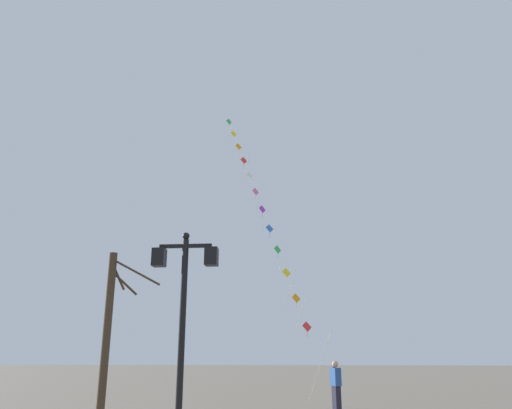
# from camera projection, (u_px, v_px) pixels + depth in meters

# --- Properties ---
(ground_plane) EXTENTS (160.00, 160.00, 0.00)m
(ground_plane) POSITION_uv_depth(u_px,v_px,m) (311.00, 402.00, 20.84)
(ground_plane) COLOR #756B5B
(twin_lantern_lamp_post) EXTENTS (1.46, 0.28, 4.54)m
(twin_lantern_lamp_post) POSITION_uv_depth(u_px,v_px,m) (184.00, 294.00, 10.70)
(twin_lantern_lamp_post) COLOR black
(twin_lantern_lamp_post) RESTS_ON ground_plane
(kite_train) EXTENTS (5.83, 10.36, 16.99)m
(kite_train) POSITION_uv_depth(u_px,v_px,m) (263.00, 212.00, 25.87)
(kite_train) COLOR brown
(kite_train) RESTS_ON ground_plane
(kite_flyer) EXTENTS (0.41, 0.62, 1.71)m
(kite_flyer) POSITION_uv_depth(u_px,v_px,m) (336.00, 385.00, 17.04)
(kite_flyer) COLOR #1E1E2D
(kite_flyer) RESTS_ON ground_plane
(bare_tree) EXTENTS (1.51, 0.99, 4.56)m
(bare_tree) POSITION_uv_depth(u_px,v_px,m) (108.00, 336.00, 12.80)
(bare_tree) COLOR #423323
(bare_tree) RESTS_ON ground_plane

